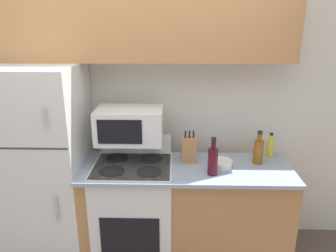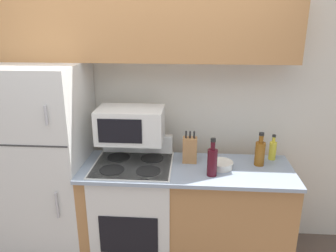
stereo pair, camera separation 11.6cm
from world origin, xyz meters
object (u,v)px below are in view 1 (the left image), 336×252
(refrigerator, at_px, (41,166))
(bottle_cooking_spray, at_px, (270,148))
(bowl, at_px, (221,163))
(knife_block, at_px, (189,149))
(bottle_whiskey, at_px, (258,151))
(bottle_wine_red, at_px, (213,160))
(stove, at_px, (134,212))
(microwave, at_px, (129,125))

(refrigerator, bearing_deg, bottle_cooking_spray, 3.42)
(refrigerator, bearing_deg, bowl, -3.41)
(knife_block, bearing_deg, refrigerator, -179.63)
(knife_block, xyz_separation_m, bottle_whiskey, (0.57, -0.02, 0.00))
(bottle_wine_red, relative_size, bottle_cooking_spray, 1.36)
(stove, xyz_separation_m, bottle_wine_red, (0.63, -0.13, 0.55))
(bottle_wine_red, xyz_separation_m, bottle_cooking_spray, (0.53, 0.34, -0.03))
(knife_block, relative_size, bottle_wine_red, 0.92)
(bottle_cooking_spray, bearing_deg, bottle_wine_red, -147.39)
(bottle_whiskey, distance_m, bottle_cooking_spray, 0.18)
(microwave, xyz_separation_m, bottle_wine_red, (0.66, -0.24, -0.20))
(refrigerator, xyz_separation_m, bottle_whiskey, (1.82, -0.01, 0.16))
(stove, distance_m, bowl, 0.85)
(bowl, xyz_separation_m, bottle_whiskey, (0.31, 0.08, 0.08))
(microwave, height_order, bottle_whiskey, microwave)
(microwave, bearing_deg, bottle_cooking_spray, 4.77)
(bowl, distance_m, bottle_wine_red, 0.18)
(bowl, bearing_deg, knife_block, 158.91)
(bottle_whiskey, bearing_deg, bowl, -165.33)
(microwave, bearing_deg, stove, -75.04)
(bottle_whiskey, relative_size, bottle_wine_red, 0.93)
(bowl, bearing_deg, bottle_cooking_spray, 24.89)
(bottle_whiskey, bearing_deg, stove, -175.57)
(refrigerator, relative_size, bottle_whiskey, 6.13)
(refrigerator, height_order, bowl, refrigerator)
(knife_block, height_order, bottle_whiskey, bottle_whiskey)
(microwave, bearing_deg, bottle_whiskey, -1.37)
(bowl, bearing_deg, bottle_whiskey, 14.67)
(knife_block, relative_size, bottle_cooking_spray, 1.25)
(refrigerator, bearing_deg, knife_block, 0.37)
(refrigerator, distance_m, bottle_wine_red, 1.45)
(refrigerator, height_order, bottle_cooking_spray, refrigerator)
(refrigerator, bearing_deg, bottle_whiskey, -0.25)
(bottle_wine_red, distance_m, bottle_cooking_spray, 0.63)
(microwave, distance_m, bottle_whiskey, 1.08)
(knife_block, xyz_separation_m, bowl, (0.25, -0.10, -0.08))
(bowl, relative_size, bottle_wine_red, 0.64)
(bottle_whiskey, height_order, bottle_wine_red, bottle_wine_red)
(refrigerator, distance_m, bottle_whiskey, 1.83)
(refrigerator, distance_m, stove, 0.88)
(knife_block, height_order, bottle_wine_red, bottle_wine_red)
(stove, bearing_deg, refrigerator, 173.68)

